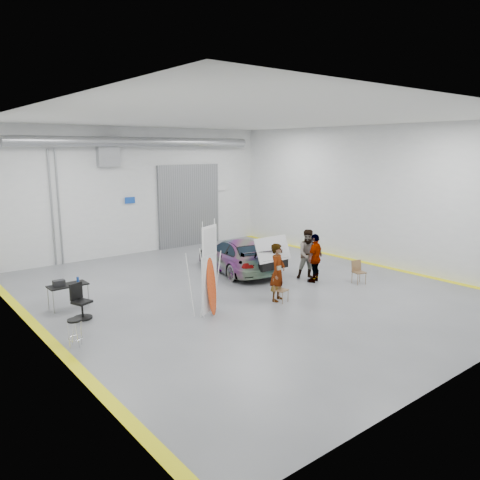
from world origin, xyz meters
TOP-DOWN VIEW (x-y plane):
  - ground at (0.00, 0.00)m, footprint 16.00×16.00m
  - room_shell at (0.24, 2.22)m, footprint 14.02×16.18m
  - sedan_car at (1.44, 2.24)m, footprint 2.88×4.97m
  - person_a at (0.18, -1.60)m, footprint 0.84×0.72m
  - person_b at (2.95, -0.40)m, footprint 1.20×1.13m
  - person_c at (2.81, -0.85)m, footprint 1.17×0.78m
  - surfboard_display at (-2.47, -1.38)m, footprint 0.77×0.47m
  - folding_chair_near at (0.15, -1.80)m, footprint 0.45×0.47m
  - folding_chair_far at (3.91, -2.07)m, footprint 0.51×0.53m
  - shop_stool at (-6.44, -1.12)m, footprint 0.38×0.38m
  - work_table at (-5.61, 2.04)m, footprint 1.21×0.62m
  - office_chair at (-5.57, 0.82)m, footprint 0.60×0.63m
  - trunk_lid at (1.44, 0.15)m, footprint 1.58×0.96m

SIDE VIEW (x-z plane):
  - ground at x=0.00m, z-range 0.00..0.00m
  - folding_chair_near at x=0.15m, z-range -0.15..0.65m
  - folding_chair_far at x=3.91m, z-range -0.16..0.71m
  - shop_stool at x=-6.44m, z-range 0.00..0.74m
  - office_chair at x=-5.57m, z-range -0.06..0.99m
  - sedan_car at x=1.44m, z-range 0.00..1.35m
  - work_table at x=-5.61m, z-range 0.27..1.25m
  - person_c at x=2.81m, z-range 0.00..1.87m
  - person_a at x=0.18m, z-range 0.00..1.94m
  - person_b at x=2.95m, z-range 0.00..1.95m
  - surfboard_display at x=-2.47m, z-range -0.28..2.66m
  - trunk_lid at x=1.44m, z-range 1.35..1.39m
  - room_shell at x=0.24m, z-range 1.07..7.08m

